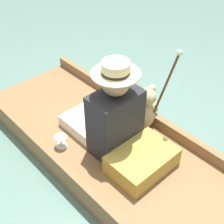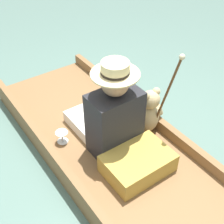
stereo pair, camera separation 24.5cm
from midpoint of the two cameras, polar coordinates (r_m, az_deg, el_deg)
name	(u,v)px [view 2 (the right image)]	position (r m, az deg, el deg)	size (l,w,h in m)	color
ground_plane	(114,158)	(2.77, 2.87, -8.47)	(16.00, 16.00, 0.00)	slate
punt_boat	(114,152)	(2.72, 2.92, -7.40)	(1.02, 2.85, 0.23)	brown
seat_cushion	(138,163)	(2.46, 7.64, -9.41)	(0.52, 0.36, 0.16)	#B7933D
seated_person	(110,116)	(2.50, 2.45, -0.77)	(0.41, 0.74, 0.83)	white
teddy_bear	(149,112)	(2.73, 9.36, -0.12)	(0.31, 0.18, 0.44)	tan
wine_glass	(62,135)	(2.69, -6.59, -4.32)	(0.11, 0.11, 0.11)	silver
walking_cane	(168,91)	(2.50, 12.96, 3.68)	(0.04, 0.25, 0.87)	brown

